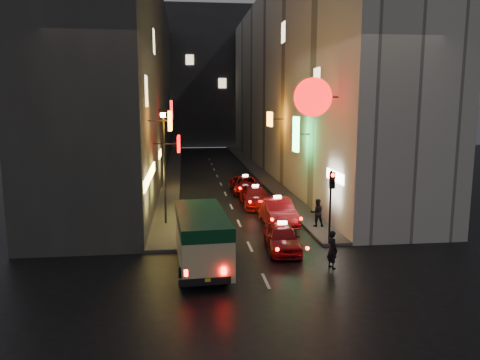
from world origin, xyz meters
name	(u,v)px	position (x,y,z in m)	size (l,w,h in m)	color
ground	(288,329)	(0.00, 0.00, 0.00)	(120.00, 120.00, 0.00)	black
building_left	(132,81)	(-8.00, 33.99, 9.00)	(7.67, 52.00, 18.00)	#383633
building_right	(293,82)	(8.00, 33.99, 9.00)	(8.37, 52.00, 18.00)	#BBB5AC
building_far	(202,78)	(0.00, 66.00, 11.00)	(30.00, 10.00, 22.00)	#2F2E33
sidewalk_left	(173,172)	(-4.25, 34.00, 0.07)	(1.50, 52.00, 0.15)	#454340
sidewalk_right	(256,170)	(4.25, 34.00, 0.07)	(1.50, 52.00, 0.15)	#454340
minibus	(202,233)	(-2.43, 5.77, 1.52)	(2.29, 5.71, 2.41)	beige
taxi_near	(282,236)	(1.42, 7.69, 0.74)	(2.17, 4.75, 1.65)	maroon
taxi_second	(277,209)	(2.17, 12.64, 0.87)	(2.46, 5.56, 1.91)	maroon
taxi_third	(255,195)	(1.63, 17.44, 0.76)	(1.98, 4.81, 1.70)	maroon
taxi_far	(245,183)	(1.57, 22.23, 0.74)	(1.96, 4.69, 1.66)	maroon
pedestrian_crossing	(332,247)	(3.02, 5.14, 0.92)	(0.61, 0.39, 1.84)	black
pedestrian_sidewalk	(317,211)	(4.14, 11.30, 1.02)	(0.66, 0.41, 1.74)	black
traffic_light	(331,191)	(4.00, 8.47, 2.69)	(0.26, 0.43, 3.50)	black
lamp_post	(164,161)	(-4.20, 13.00, 3.72)	(0.28, 0.28, 6.22)	black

